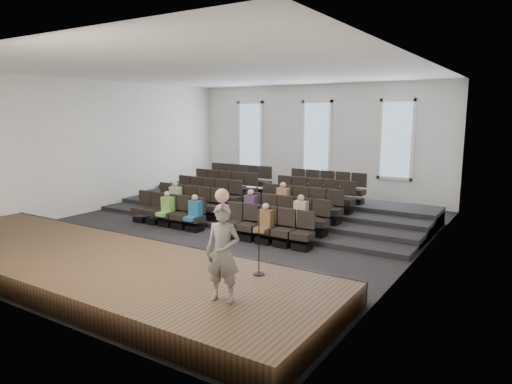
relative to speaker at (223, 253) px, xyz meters
The scene contains 14 objects.
ground 6.97m from the speaker, 126.29° to the left, with size 14.00×14.00×0.00m, color black.
ceiling 7.75m from the speaker, 126.29° to the left, with size 12.00×14.00×0.02m, color white.
wall_back 13.22m from the speaker, 107.90° to the left, with size 12.00×0.04×5.00m, color white.
wall_front 4.47m from the speaker, 159.57° to the right, with size 12.00×0.04×5.00m, color white.
wall_left 11.53m from the speaker, 151.30° to the left, with size 0.04×14.00×5.00m, color white.
wall_right 5.97m from the speaker, 70.31° to the left, with size 0.04×14.00×5.00m, color white.
stage 4.22m from the speaker, behind, with size 11.80×3.60×0.50m, color #49341F.
stage_lip 4.73m from the speaker, 151.66° to the left, with size 11.80×0.06×0.52m, color black.
risers 9.65m from the speaker, 114.99° to the left, with size 11.80×4.80×0.60m.
seating_rows 8.16m from the speaker, 119.85° to the left, with size 6.80×4.70×1.67m.
windows 13.17m from the speaker, 107.99° to the left, with size 8.44×0.10×3.24m.
audience 6.88m from the speaker, 124.26° to the left, with size 5.45×2.64×1.10m.
speaker is the anchor object (origin of this frame).
mic_stand 1.51m from the speaker, 96.43° to the left, with size 0.24×0.24×1.44m.
Camera 1 is at (8.58, -11.59, 3.73)m, focal length 32.00 mm.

